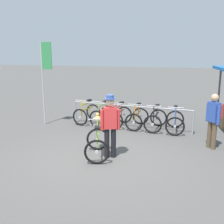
{
  "coord_description": "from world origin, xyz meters",
  "views": [
    {
      "loc": [
        2.22,
        -6.66,
        2.87
      ],
      "look_at": [
        -0.07,
        1.22,
        1.0
      ],
      "focal_mm": 43.89,
      "sensor_mm": 36.0,
      "label": 1
    }
  ],
  "objects_px": {
    "racked_bike_lime": "(103,115)",
    "racked_bike_blue": "(175,122)",
    "racked_bike_orange": "(137,118)",
    "racked_bike_yellow": "(87,114)",
    "person_with_featured_bike": "(110,124)",
    "racked_bike_black": "(156,120)",
    "featured_bicycle": "(97,138)",
    "banner_flag": "(45,67)",
    "pedestrian_with_backpack": "(214,118)",
    "racked_bike_red": "(120,117)"
  },
  "relations": [
    {
      "from": "racked_bike_lime",
      "to": "racked_bike_blue",
      "type": "height_order",
      "value": "same"
    },
    {
      "from": "racked_bike_orange",
      "to": "racked_bike_blue",
      "type": "height_order",
      "value": "same"
    },
    {
      "from": "racked_bike_yellow",
      "to": "racked_bike_lime",
      "type": "bearing_deg",
      "value": -5.14
    },
    {
      "from": "racked_bike_yellow",
      "to": "racked_bike_blue",
      "type": "relative_size",
      "value": 1.04
    },
    {
      "from": "racked_bike_orange",
      "to": "racked_bike_blue",
      "type": "xyz_separation_m",
      "value": [
        1.39,
        -0.13,
        0.0
      ]
    },
    {
      "from": "racked_bike_blue",
      "to": "person_with_featured_bike",
      "type": "xyz_separation_m",
      "value": [
        -1.54,
        -2.95,
        0.58
      ]
    },
    {
      "from": "racked_bike_blue",
      "to": "person_with_featured_bike",
      "type": "height_order",
      "value": "person_with_featured_bike"
    },
    {
      "from": "racked_bike_black",
      "to": "featured_bicycle",
      "type": "height_order",
      "value": "featured_bicycle"
    },
    {
      "from": "person_with_featured_bike",
      "to": "banner_flag",
      "type": "xyz_separation_m",
      "value": [
        -3.31,
        2.54,
        1.28
      ]
    },
    {
      "from": "racked_bike_lime",
      "to": "featured_bicycle",
      "type": "distance_m",
      "value": 3.26
    },
    {
      "from": "racked_bike_black",
      "to": "featured_bicycle",
      "type": "xyz_separation_m",
      "value": [
        -1.23,
        -2.95,
        0.12
      ]
    },
    {
      "from": "racked_bike_black",
      "to": "banner_flag",
      "type": "bearing_deg",
      "value": -173.59
    },
    {
      "from": "racked_bike_yellow",
      "to": "racked_bike_orange",
      "type": "distance_m",
      "value": 2.1
    },
    {
      "from": "racked_bike_black",
      "to": "banner_flag",
      "type": "xyz_separation_m",
      "value": [
        -4.15,
        -0.47,
        1.86
      ]
    },
    {
      "from": "racked_bike_lime",
      "to": "pedestrian_with_backpack",
      "type": "xyz_separation_m",
      "value": [
        3.95,
        -1.67,
        0.57
      ]
    },
    {
      "from": "racked_bike_red",
      "to": "racked_bike_black",
      "type": "distance_m",
      "value": 1.4
    },
    {
      "from": "racked_bike_orange",
      "to": "featured_bicycle",
      "type": "distance_m",
      "value": 3.06
    },
    {
      "from": "racked_bike_red",
      "to": "featured_bicycle",
      "type": "xyz_separation_m",
      "value": [
        0.17,
        -3.07,
        0.12
      ]
    },
    {
      "from": "racked_bike_yellow",
      "to": "racked_bike_red",
      "type": "height_order",
      "value": "same"
    },
    {
      "from": "racked_bike_black",
      "to": "featured_bicycle",
      "type": "distance_m",
      "value": 3.2
    },
    {
      "from": "racked_bike_lime",
      "to": "racked_bike_black",
      "type": "xyz_separation_m",
      "value": [
        2.09,
        -0.19,
        0.0
      ]
    },
    {
      "from": "racked_bike_lime",
      "to": "featured_bicycle",
      "type": "relative_size",
      "value": 0.94
    },
    {
      "from": "racked_bike_red",
      "to": "racked_bike_black",
      "type": "bearing_deg",
      "value": -5.14
    },
    {
      "from": "racked_bike_red",
      "to": "racked_bike_black",
      "type": "xyz_separation_m",
      "value": [
        1.39,
        -0.13,
        0.0
      ]
    },
    {
      "from": "racked_bike_black",
      "to": "racked_bike_blue",
      "type": "xyz_separation_m",
      "value": [
        0.7,
        -0.06,
        -0.0
      ]
    },
    {
      "from": "racked_bike_yellow",
      "to": "racked_bike_red",
      "type": "bearing_deg",
      "value": -5.14
    },
    {
      "from": "racked_bike_black",
      "to": "racked_bike_orange",
      "type": "bearing_deg",
      "value": 174.86
    },
    {
      "from": "person_with_featured_bike",
      "to": "featured_bicycle",
      "type": "bearing_deg",
      "value": 171.07
    },
    {
      "from": "racked_bike_lime",
      "to": "banner_flag",
      "type": "bearing_deg",
      "value": -162.38
    },
    {
      "from": "racked_bike_lime",
      "to": "racked_bike_black",
      "type": "height_order",
      "value": "same"
    },
    {
      "from": "racked_bike_red",
      "to": "racked_bike_blue",
      "type": "xyz_separation_m",
      "value": [
        2.09,
        -0.19,
        -0.0
      ]
    },
    {
      "from": "racked_bike_black",
      "to": "racked_bike_blue",
      "type": "height_order",
      "value": "same"
    },
    {
      "from": "banner_flag",
      "to": "racked_bike_black",
      "type": "bearing_deg",
      "value": 6.41
    },
    {
      "from": "racked_bike_blue",
      "to": "banner_flag",
      "type": "height_order",
      "value": "banner_flag"
    },
    {
      "from": "pedestrian_with_backpack",
      "to": "person_with_featured_bike",
      "type": "bearing_deg",
      "value": -150.5
    },
    {
      "from": "racked_bike_lime",
      "to": "racked_bike_red",
      "type": "bearing_deg",
      "value": -5.14
    },
    {
      "from": "racked_bike_orange",
      "to": "racked_bike_black",
      "type": "xyz_separation_m",
      "value": [
        0.7,
        -0.06,
        0.0
      ]
    },
    {
      "from": "racked_bike_blue",
      "to": "person_with_featured_bike",
      "type": "bearing_deg",
      "value": -117.56
    },
    {
      "from": "person_with_featured_bike",
      "to": "banner_flag",
      "type": "bearing_deg",
      "value": 142.49
    },
    {
      "from": "racked_bike_red",
      "to": "banner_flag",
      "type": "xyz_separation_m",
      "value": [
        -2.76,
        -0.59,
        1.86
      ]
    },
    {
      "from": "racked_bike_lime",
      "to": "featured_bicycle",
      "type": "bearing_deg",
      "value": -74.6
    },
    {
      "from": "person_with_featured_bike",
      "to": "banner_flag",
      "type": "relative_size",
      "value": 0.54
    },
    {
      "from": "person_with_featured_bike",
      "to": "banner_flag",
      "type": "height_order",
      "value": "banner_flag"
    },
    {
      "from": "racked_bike_yellow",
      "to": "racked_bike_black",
      "type": "relative_size",
      "value": 1.04
    },
    {
      "from": "racked_bike_lime",
      "to": "racked_bike_yellow",
      "type": "bearing_deg",
      "value": 174.86
    },
    {
      "from": "racked_bike_lime",
      "to": "racked_bike_blue",
      "type": "distance_m",
      "value": 2.8
    },
    {
      "from": "racked_bike_yellow",
      "to": "pedestrian_with_backpack",
      "type": "height_order",
      "value": "pedestrian_with_backpack"
    },
    {
      "from": "racked_bike_orange",
      "to": "person_with_featured_bike",
      "type": "bearing_deg",
      "value": -92.67
    },
    {
      "from": "featured_bicycle",
      "to": "racked_bike_orange",
      "type": "bearing_deg",
      "value": 80.01
    },
    {
      "from": "racked_bike_yellow",
      "to": "racked_bike_orange",
      "type": "bearing_deg",
      "value": -5.14
    }
  ]
}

